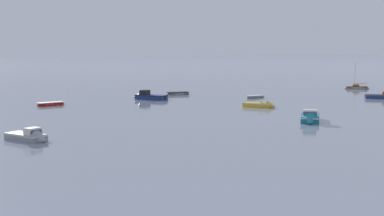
{
  "coord_description": "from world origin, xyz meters",
  "views": [
    {
      "loc": [
        -47.74,
        -18.36,
        7.66
      ],
      "look_at": [
        -12.63,
        33.63,
        0.34
      ],
      "focal_mm": 48.45,
      "sensor_mm": 36.0,
      "label": 1
    }
  ],
  "objects_px": {
    "motorboat_moored_0": "(146,97)",
    "motorboat_moored_3": "(384,97)",
    "rowboat_moored_3": "(51,104)",
    "rowboat_moored_0": "(255,97)",
    "rowboat_moored_2": "(178,94)",
    "motorboat_moored_4": "(310,119)",
    "sailboat_moored_0": "(357,88)",
    "motorboat_moored_1": "(31,138)",
    "motorboat_moored_5": "(262,106)"
  },
  "relations": [
    {
      "from": "motorboat_moored_0",
      "to": "rowboat_moored_2",
      "type": "bearing_deg",
      "value": -97.06
    },
    {
      "from": "rowboat_moored_0",
      "to": "sailboat_moored_0",
      "type": "bearing_deg",
      "value": -173.7
    },
    {
      "from": "rowboat_moored_0",
      "to": "rowboat_moored_2",
      "type": "height_order",
      "value": "rowboat_moored_2"
    },
    {
      "from": "motorboat_moored_1",
      "to": "motorboat_moored_5",
      "type": "relative_size",
      "value": 1.05
    },
    {
      "from": "motorboat_moored_1",
      "to": "motorboat_moored_5",
      "type": "distance_m",
      "value": 33.14
    },
    {
      "from": "rowboat_moored_2",
      "to": "motorboat_moored_3",
      "type": "height_order",
      "value": "motorboat_moored_3"
    },
    {
      "from": "rowboat_moored_2",
      "to": "rowboat_moored_0",
      "type": "bearing_deg",
      "value": 135.55
    },
    {
      "from": "motorboat_moored_0",
      "to": "motorboat_moored_1",
      "type": "height_order",
      "value": "motorboat_moored_0"
    },
    {
      "from": "sailboat_moored_0",
      "to": "motorboat_moored_3",
      "type": "distance_m",
      "value": 18.33
    },
    {
      "from": "motorboat_moored_0",
      "to": "rowboat_moored_3",
      "type": "xyz_separation_m",
      "value": [
        -14.68,
        -0.12,
        -0.14
      ]
    },
    {
      "from": "sailboat_moored_0",
      "to": "motorboat_moored_3",
      "type": "xyz_separation_m",
      "value": [
        -11.56,
        -14.22,
        0.0
      ]
    },
    {
      "from": "motorboat_moored_4",
      "to": "motorboat_moored_5",
      "type": "height_order",
      "value": "motorboat_moored_4"
    },
    {
      "from": "motorboat_moored_1",
      "to": "rowboat_moored_3",
      "type": "height_order",
      "value": "motorboat_moored_1"
    },
    {
      "from": "rowboat_moored_0",
      "to": "sailboat_moored_0",
      "type": "height_order",
      "value": "sailboat_moored_0"
    },
    {
      "from": "motorboat_moored_4",
      "to": "sailboat_moored_0",
      "type": "bearing_deg",
      "value": 170.47
    },
    {
      "from": "sailboat_moored_0",
      "to": "motorboat_moored_1",
      "type": "distance_m",
      "value": 69.93
    },
    {
      "from": "motorboat_moored_5",
      "to": "motorboat_moored_4",
      "type": "bearing_deg",
      "value": -49.54
    },
    {
      "from": "motorboat_moored_0",
      "to": "rowboat_moored_3",
      "type": "height_order",
      "value": "motorboat_moored_0"
    },
    {
      "from": "rowboat_moored_3",
      "to": "rowboat_moored_0",
      "type": "bearing_deg",
      "value": 162.02
    },
    {
      "from": "motorboat_moored_5",
      "to": "rowboat_moored_3",
      "type": "bearing_deg",
      "value": -156.97
    },
    {
      "from": "motorboat_moored_0",
      "to": "rowboat_moored_3",
      "type": "bearing_deg",
      "value": 58.38
    },
    {
      "from": "rowboat_moored_0",
      "to": "motorboat_moored_4",
      "type": "distance_m",
      "value": 26.37
    },
    {
      "from": "motorboat_moored_1",
      "to": "motorboat_moored_3",
      "type": "bearing_deg",
      "value": 74.72
    },
    {
      "from": "motorboat_moored_0",
      "to": "rowboat_moored_3",
      "type": "distance_m",
      "value": 14.68
    },
    {
      "from": "motorboat_moored_5",
      "to": "sailboat_moored_0",
      "type": "bearing_deg",
      "value": 81.51
    },
    {
      "from": "rowboat_moored_3",
      "to": "rowboat_moored_2",
      "type": "bearing_deg",
      "value": -174.35
    },
    {
      "from": "motorboat_moored_3",
      "to": "rowboat_moored_2",
      "type": "bearing_deg",
      "value": -178.79
    },
    {
      "from": "sailboat_moored_0",
      "to": "rowboat_moored_2",
      "type": "distance_m",
      "value": 35.16
    },
    {
      "from": "motorboat_moored_5",
      "to": "rowboat_moored_2",
      "type": "bearing_deg",
      "value": 149.85
    },
    {
      "from": "rowboat_moored_0",
      "to": "motorboat_moored_0",
      "type": "height_order",
      "value": "motorboat_moored_0"
    },
    {
      "from": "sailboat_moored_0",
      "to": "rowboat_moored_3",
      "type": "height_order",
      "value": "sailboat_moored_0"
    },
    {
      "from": "motorboat_moored_0",
      "to": "motorboat_moored_3",
      "type": "relative_size",
      "value": 1.21
    },
    {
      "from": "rowboat_moored_3",
      "to": "motorboat_moored_1",
      "type": "bearing_deg",
      "value": 63.91
    },
    {
      "from": "rowboat_moored_3",
      "to": "motorboat_moored_5",
      "type": "height_order",
      "value": "motorboat_moored_5"
    },
    {
      "from": "motorboat_moored_1",
      "to": "rowboat_moored_2",
      "type": "distance_m",
      "value": 43.87
    },
    {
      "from": "motorboat_moored_1",
      "to": "motorboat_moored_3",
      "type": "distance_m",
      "value": 55.69
    },
    {
      "from": "motorboat_moored_4",
      "to": "rowboat_moored_0",
      "type": "bearing_deg",
      "value": -161.02
    },
    {
      "from": "motorboat_moored_1",
      "to": "rowboat_moored_3",
      "type": "distance_m",
      "value": 27.22
    },
    {
      "from": "motorboat_moored_3",
      "to": "motorboat_moored_1",
      "type": "bearing_deg",
      "value": -126.91
    },
    {
      "from": "sailboat_moored_0",
      "to": "motorboat_moored_1",
      "type": "relative_size",
      "value": 1.1
    },
    {
      "from": "motorboat_moored_3",
      "to": "sailboat_moored_0",
      "type": "bearing_deg",
      "value": 97.72
    },
    {
      "from": "rowboat_moored_0",
      "to": "rowboat_moored_3",
      "type": "xyz_separation_m",
      "value": [
        -29.61,
        7.39,
        0.02
      ]
    },
    {
      "from": "rowboat_moored_0",
      "to": "motorboat_moored_1",
      "type": "xyz_separation_m",
      "value": [
        -39.87,
        -17.82,
        0.11
      ]
    },
    {
      "from": "motorboat_moored_3",
      "to": "motorboat_moored_4",
      "type": "xyz_separation_m",
      "value": [
        -28.15,
        -11.38,
        0.08
      ]
    },
    {
      "from": "rowboat_moored_0",
      "to": "rowboat_moored_3",
      "type": "distance_m",
      "value": 30.52
    },
    {
      "from": "motorboat_moored_0",
      "to": "rowboat_moored_2",
      "type": "relative_size",
      "value": 1.33
    },
    {
      "from": "rowboat_moored_3",
      "to": "motorboat_moored_3",
      "type": "xyz_separation_m",
      "value": [
        45.11,
        -19.15,
        0.06
      ]
    },
    {
      "from": "motorboat_moored_3",
      "to": "rowboat_moored_0",
      "type": "bearing_deg",
      "value": -170.35
    },
    {
      "from": "motorboat_moored_4",
      "to": "motorboat_moored_5",
      "type": "bearing_deg",
      "value": -153.45
    },
    {
      "from": "rowboat_moored_0",
      "to": "motorboat_moored_0",
      "type": "relative_size",
      "value": 0.61
    }
  ]
}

